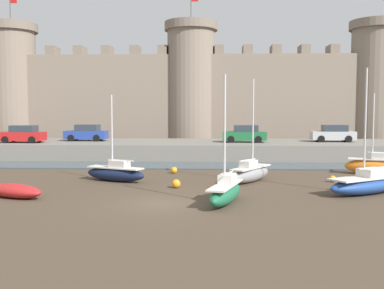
{
  "coord_description": "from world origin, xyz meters",
  "views": [
    {
      "loc": [
        2.22,
        -21.2,
        4.48
      ],
      "look_at": [
        1.21,
        5.0,
        2.5
      ],
      "focal_mm": 42.0,
      "sensor_mm": 36.0,
      "label": 1
    }
  ],
  "objects_px": {
    "car_quay_centre_east": "(333,134)",
    "mooring_buoy_off_centre": "(174,170)",
    "sailboat_midflat_right": "(251,173)",
    "car_quay_west": "(245,134)",
    "sailboat_near_channel_right": "(226,192)",
    "car_quay_east": "(87,133)",
    "sailboat_midflat_centre": "(375,165)",
    "sailboat_foreground_right": "(367,184)",
    "car_quay_centre_west": "(23,134)",
    "rowboat_midflat_left": "(14,190)",
    "mooring_buoy_near_channel": "(176,184)",
    "sailboat_near_channel_left": "(116,173)",
    "mooring_buoy_near_shore": "(333,179)"
  },
  "relations": [
    {
      "from": "sailboat_near_channel_left",
      "to": "mooring_buoy_near_channel",
      "type": "height_order",
      "value": "sailboat_near_channel_left"
    },
    {
      "from": "sailboat_midflat_centre",
      "to": "car_quay_centre_east",
      "type": "distance_m",
      "value": 12.11
    },
    {
      "from": "sailboat_midflat_right",
      "to": "car_quay_east",
      "type": "distance_m",
      "value": 21.78
    },
    {
      "from": "sailboat_near_channel_right",
      "to": "car_quay_east",
      "type": "distance_m",
      "value": 26.08
    },
    {
      "from": "car_quay_centre_west",
      "to": "car_quay_centre_east",
      "type": "distance_m",
      "value": 29.5
    },
    {
      "from": "mooring_buoy_off_centre",
      "to": "car_quay_centre_west",
      "type": "height_order",
      "value": "car_quay_centre_west"
    },
    {
      "from": "sailboat_foreground_right",
      "to": "car_quay_centre_east",
      "type": "bearing_deg",
      "value": 79.98
    },
    {
      "from": "mooring_buoy_near_channel",
      "to": "car_quay_centre_west",
      "type": "relative_size",
      "value": 0.12
    },
    {
      "from": "car_quay_west",
      "to": "mooring_buoy_near_shore",
      "type": "bearing_deg",
      "value": -73.02
    },
    {
      "from": "car_quay_east",
      "to": "sailboat_midflat_centre",
      "type": "bearing_deg",
      "value": -27.58
    },
    {
      "from": "sailboat_midflat_right",
      "to": "mooring_buoy_near_channel",
      "type": "bearing_deg",
      "value": -152.01
    },
    {
      "from": "car_quay_west",
      "to": "car_quay_centre_east",
      "type": "distance_m",
      "value": 8.63
    },
    {
      "from": "mooring_buoy_near_shore",
      "to": "car_quay_east",
      "type": "relative_size",
      "value": 0.1
    },
    {
      "from": "rowboat_midflat_left",
      "to": "sailboat_near_channel_left",
      "type": "height_order",
      "value": "sailboat_near_channel_left"
    },
    {
      "from": "car_quay_west",
      "to": "sailboat_midflat_right",
      "type": "bearing_deg",
      "value": -92.93
    },
    {
      "from": "rowboat_midflat_left",
      "to": "sailboat_near_channel_right",
      "type": "distance_m",
      "value": 10.91
    },
    {
      "from": "sailboat_near_channel_left",
      "to": "sailboat_midflat_right",
      "type": "distance_m",
      "value": 8.56
    },
    {
      "from": "sailboat_midflat_right",
      "to": "mooring_buoy_near_shore",
      "type": "height_order",
      "value": "sailboat_midflat_right"
    },
    {
      "from": "car_quay_centre_west",
      "to": "car_quay_east",
      "type": "bearing_deg",
      "value": 26.77
    },
    {
      "from": "sailboat_near_channel_right",
      "to": "car_quay_west",
      "type": "relative_size",
      "value": 1.49
    },
    {
      "from": "car_quay_centre_east",
      "to": "rowboat_midflat_left",
      "type": "bearing_deg",
      "value": -136.22
    },
    {
      "from": "car_quay_east",
      "to": "car_quay_west",
      "type": "bearing_deg",
      "value": -5.19
    },
    {
      "from": "sailboat_foreground_right",
      "to": "mooring_buoy_near_channel",
      "type": "relative_size",
      "value": 13.34
    },
    {
      "from": "sailboat_midflat_centre",
      "to": "car_quay_centre_east",
      "type": "xyz_separation_m",
      "value": [
        0.32,
        12.0,
        1.61
      ]
    },
    {
      "from": "mooring_buoy_near_channel",
      "to": "sailboat_midflat_centre",
      "type": "bearing_deg",
      "value": 23.48
    },
    {
      "from": "mooring_buoy_near_shore",
      "to": "car_quay_east",
      "type": "xyz_separation_m",
      "value": [
        -19.93,
        15.81,
        2.06
      ]
    },
    {
      "from": "sailboat_midflat_right",
      "to": "car_quay_west",
      "type": "distance_m",
      "value": 14.6
    },
    {
      "from": "sailboat_near_channel_left",
      "to": "mooring_buoy_off_centre",
      "type": "xyz_separation_m",
      "value": [
        3.42,
        3.74,
        -0.33
      ]
    },
    {
      "from": "car_quay_west",
      "to": "sailboat_midflat_centre",
      "type": "bearing_deg",
      "value": -53.14
    },
    {
      "from": "sailboat_near_channel_left",
      "to": "car_quay_west",
      "type": "bearing_deg",
      "value": 57.47
    },
    {
      "from": "sailboat_foreground_right",
      "to": "sailboat_near_channel_left",
      "type": "height_order",
      "value": "sailboat_foreground_right"
    },
    {
      "from": "sailboat_midflat_centre",
      "to": "mooring_buoy_near_channel",
      "type": "bearing_deg",
      "value": -156.52
    },
    {
      "from": "car_quay_east",
      "to": "car_quay_west",
      "type": "distance_m",
      "value": 15.59
    },
    {
      "from": "rowboat_midflat_left",
      "to": "mooring_buoy_near_channel",
      "type": "distance_m",
      "value": 8.76
    },
    {
      "from": "sailboat_midflat_right",
      "to": "car_quay_west",
      "type": "bearing_deg",
      "value": 87.07
    },
    {
      "from": "mooring_buoy_off_centre",
      "to": "mooring_buoy_near_channel",
      "type": "xyz_separation_m",
      "value": [
        0.61,
        -6.06,
        0.02
      ]
    },
    {
      "from": "sailboat_near_channel_left",
      "to": "sailboat_midflat_right",
      "type": "relative_size",
      "value": 0.85
    },
    {
      "from": "car_quay_west",
      "to": "car_quay_centre_east",
      "type": "xyz_separation_m",
      "value": [
        8.58,
        0.98,
        0.0
      ]
    },
    {
      "from": "sailboat_near_channel_left",
      "to": "car_quay_centre_west",
      "type": "distance_m",
      "value": 17.7
    },
    {
      "from": "sailboat_midflat_right",
      "to": "car_quay_east",
      "type": "xyz_separation_m",
      "value": [
        -14.79,
        15.9,
        1.68
      ]
    },
    {
      "from": "sailboat_near_channel_right",
      "to": "sailboat_near_channel_left",
      "type": "relative_size",
      "value": 1.13
    },
    {
      "from": "car_quay_east",
      "to": "sailboat_near_channel_right",
      "type": "bearing_deg",
      "value": -60.11
    },
    {
      "from": "sailboat_near_channel_left",
      "to": "car_quay_west",
      "type": "height_order",
      "value": "sailboat_near_channel_left"
    },
    {
      "from": "mooring_buoy_near_channel",
      "to": "car_quay_east",
      "type": "relative_size",
      "value": 0.12
    },
    {
      "from": "sailboat_near_channel_right",
      "to": "mooring_buoy_off_centre",
      "type": "height_order",
      "value": "sailboat_near_channel_right"
    },
    {
      "from": "rowboat_midflat_left",
      "to": "sailboat_near_channel_right",
      "type": "xyz_separation_m",
      "value": [
        10.86,
        -1.06,
        0.2
      ]
    },
    {
      "from": "sailboat_midflat_centre",
      "to": "car_quay_centre_west",
      "type": "xyz_separation_m",
      "value": [
        -29.09,
        9.75,
        1.61
      ]
    },
    {
      "from": "rowboat_midflat_left",
      "to": "sailboat_near_channel_left",
      "type": "bearing_deg",
      "value": 53.26
    },
    {
      "from": "mooring_buoy_off_centre",
      "to": "car_quay_centre_east",
      "type": "relative_size",
      "value": 0.11
    },
    {
      "from": "car_quay_centre_east",
      "to": "mooring_buoy_off_centre",
      "type": "bearing_deg",
      "value": -140.72
    }
  ]
}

